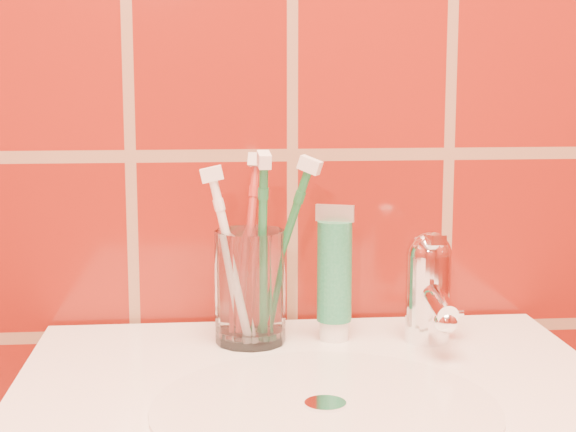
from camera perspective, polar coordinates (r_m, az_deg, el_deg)
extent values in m
cylinder|color=silver|center=(0.77, 2.43, -12.22)|extent=(0.30, 0.30, 0.00)
cylinder|color=white|center=(0.77, 2.43, -12.08)|extent=(0.04, 0.04, 0.00)
cylinder|color=white|center=(0.94, -2.46, -4.60)|extent=(0.09, 0.09, 0.12)
cylinder|color=white|center=(0.96, 2.99, -7.36)|extent=(0.03, 0.03, 0.02)
cylinder|color=#1C774D|center=(0.94, 3.02, -3.58)|extent=(0.04, 0.04, 0.11)
cube|color=beige|center=(0.93, 3.05, 0.19)|extent=(0.04, 0.00, 0.02)
cylinder|color=white|center=(0.95, 9.03, -5.24)|extent=(0.05, 0.05, 0.09)
sphere|color=white|center=(0.94, 9.10, -2.44)|extent=(0.05, 0.05, 0.05)
cylinder|color=white|center=(0.92, 9.63, -5.36)|extent=(0.02, 0.09, 0.03)
cube|color=white|center=(0.93, 9.31, -1.50)|extent=(0.02, 0.06, 0.01)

